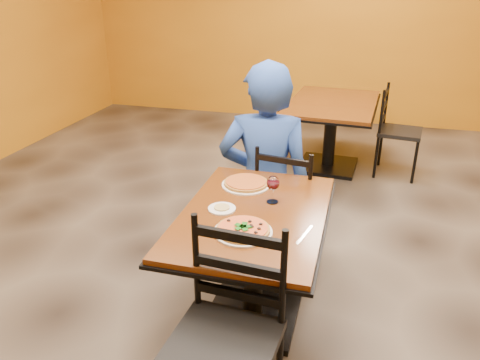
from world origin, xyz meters
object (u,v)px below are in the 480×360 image
(chair_second_right, at_px, (400,132))
(plate_far, at_px, (246,185))
(side_plate, at_px, (222,209))
(plate_main, at_px, (243,232))
(chair_main_near, at_px, (222,346))
(wine_glass, at_px, (273,188))
(table_second, at_px, (331,119))
(chair_main_far, at_px, (290,201))
(diner, at_px, (265,160))
(pizza_main, at_px, (243,229))
(table_main, at_px, (253,242))
(chair_second_left, at_px, (266,126))
(pizza_far, at_px, (246,182))

(chair_second_right, bearing_deg, plate_far, 162.29)
(side_plate, bearing_deg, plate_main, -50.14)
(chair_main_near, distance_m, wine_glass, 1.01)
(chair_second_right, xyz_separation_m, wine_glass, (-0.87, -2.49, 0.37))
(table_second, height_order, side_plate, side_plate)
(chair_main_near, distance_m, chair_main_far, 1.56)
(diner, bearing_deg, chair_main_near, 88.50)
(plate_main, relative_size, pizza_main, 1.09)
(plate_main, height_order, pizza_main, pizza_main)
(table_second, relative_size, chair_main_far, 1.53)
(side_plate, bearing_deg, plate_far, 81.95)
(wine_glass, bearing_deg, table_second, 86.65)
(chair_second_right, distance_m, plate_far, 2.56)
(table_main, xyz_separation_m, table_second, (0.22, 2.65, 0.01))
(table_second, relative_size, chair_second_left, 1.66)
(diner, distance_m, wine_glass, 0.72)
(chair_main_near, distance_m, pizza_far, 1.19)
(chair_main_near, relative_size, chair_main_far, 1.10)
(table_main, distance_m, chair_second_right, 2.81)
(chair_main_near, distance_m, plate_far, 1.18)
(wine_glass, bearing_deg, chair_main_far, 88.68)
(chair_main_near, height_order, plate_far, chair_main_near)
(plate_main, bearing_deg, pizza_far, 102.98)
(table_second, bearing_deg, diner, -100.62)
(pizza_far, bearing_deg, chair_main_near, -80.51)
(chair_main_far, xyz_separation_m, chair_second_left, (-0.59, 1.88, -0.03))
(plate_far, distance_m, pizza_far, 0.02)
(chair_second_right, bearing_deg, wine_glass, 168.19)
(chair_main_near, distance_m, pizza_main, 0.63)
(diner, bearing_deg, chair_second_right, -127.87)
(table_main, bearing_deg, side_plate, -175.95)
(pizza_main, height_order, side_plate, pizza_main)
(table_second, height_order, pizza_main, pizza_main)
(chair_main_near, bearing_deg, chair_second_left, 103.39)
(diner, relative_size, wine_glass, 8.15)
(diner, distance_m, plate_main, 1.09)
(chair_main_far, height_order, plate_main, chair_main_far)
(chair_second_right, distance_m, wine_glass, 2.66)
(table_second, bearing_deg, wine_glass, -93.35)
(chair_second_right, height_order, wine_glass, chair_second_right)
(diner, xyz_separation_m, plate_far, (-0.02, -0.50, 0.02))
(side_plate, bearing_deg, table_main, 4.05)
(pizza_main, xyz_separation_m, side_plate, (-0.18, 0.22, -0.02))
(diner, distance_m, plate_far, 0.50)
(chair_second_left, height_order, plate_far, chair_second_left)
(table_main, height_order, table_second, same)
(pizza_far, xyz_separation_m, wine_glass, (0.21, -0.19, 0.07))
(table_main, distance_m, pizza_far, 0.43)
(table_main, height_order, chair_main_near, chair_main_near)
(table_main, distance_m, wine_glass, 0.33)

